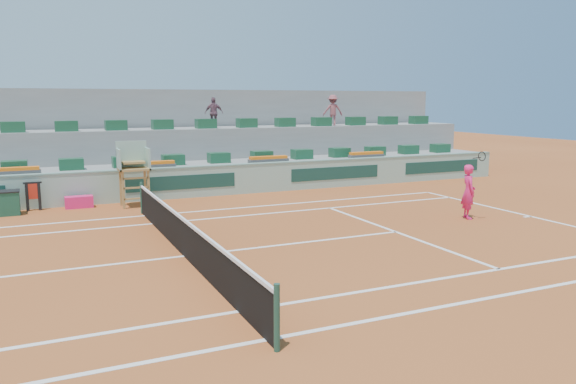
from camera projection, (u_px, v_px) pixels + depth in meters
The scene contains 17 objects.
ground at pixel (184, 256), 14.13m from camera, with size 90.00×90.00×0.00m, color #99471D.
seating_tier_lower at pixel (122, 179), 23.65m from camera, with size 36.00×4.00×1.20m, color gray.
seating_tier_upper at pixel (116, 159), 24.98m from camera, with size 36.00×2.40×2.60m, color gray.
stadium_back_wall at pixel (110, 137), 26.27m from camera, with size 36.00×0.40×4.40m, color gray.
player_bag at pixel (79, 202), 20.46m from camera, with size 0.97×0.43×0.43m, color #F9206E.
spectator_mid at pixel (214, 113), 25.81m from camera, with size 0.83×0.35×1.42m, color #754E5D.
spectator_right at pixel (333, 110), 28.66m from camera, with size 1.01×0.58×1.56m, color #954A4F.
court_lines at pixel (184, 256), 14.12m from camera, with size 23.89×11.09×0.01m.
tennis_net at pixel (184, 236), 14.04m from camera, with size 0.10×11.97×1.10m.
advertising_hoarding at pixel (131, 185), 21.67m from camera, with size 36.00×0.34×1.26m.
umpire_chair at pixel (133, 165), 20.62m from camera, with size 1.10×0.90×2.40m.
seat_row_lower at pixel (124, 162), 22.71m from camera, with size 32.90×0.60×0.44m.
seat_row_upper at pixel (116, 125), 24.19m from camera, with size 32.90×0.60×0.44m.
flower_planters at pixel (87, 168), 21.39m from camera, with size 26.80×0.36×0.28m.
drink_cooler_a at pixel (7, 203), 19.16m from camera, with size 0.83×0.71×0.84m.
towel_rack at pixel (33, 194), 19.88m from camera, with size 0.61×0.10×1.03m.
tennis_player at pixel (469, 191), 18.52m from camera, with size 0.65×0.95×2.28m.
Camera 1 is at (-3.25, -13.54, 3.89)m, focal length 35.00 mm.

